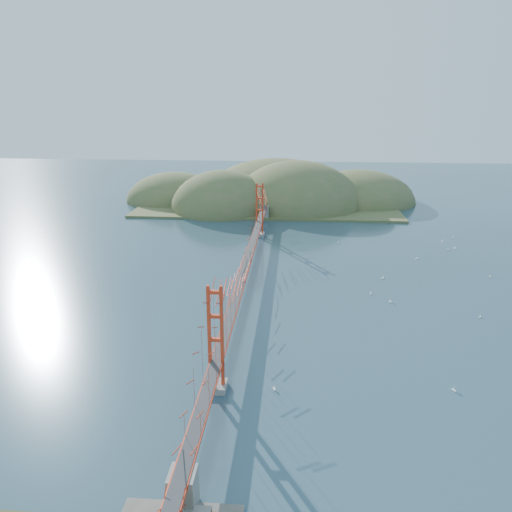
{
  "coord_description": "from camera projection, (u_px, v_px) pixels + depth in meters",
  "views": [
    {
      "loc": [
        7.78,
        -75.12,
        29.51
      ],
      "look_at": [
        1.66,
        0.0,
        5.12
      ],
      "focal_mm": 35.0,
      "sensor_mm": 36.0,
      "label": 1
    }
  ],
  "objects": [
    {
      "name": "sailboat_6",
      "position": [
        454.0,
        389.0,
        52.15
      ],
      "size": [
        0.6,
        0.6,
        0.67
      ],
      "color": "white",
      "rests_on": "ground"
    },
    {
      "name": "sailboat_16",
      "position": [
        338.0,
        242.0,
        104.21
      ],
      "size": [
        0.55,
        0.55,
        0.58
      ],
      "color": "white",
      "rests_on": "ground"
    },
    {
      "name": "sailboat_1",
      "position": [
        390.0,
        301.0,
        74.52
      ],
      "size": [
        0.63,
        0.63,
        0.69
      ],
      "color": "white",
      "rests_on": "ground"
    },
    {
      "name": "ground",
      "position": [
        246.0,
        286.0,
        80.92
      ],
      "size": [
        320.0,
        320.0,
        0.0
      ],
      "primitive_type": "plane",
      "color": "#2B4656",
      "rests_on": "ground"
    },
    {
      "name": "sailboat_17",
      "position": [
        443.0,
        241.0,
        105.04
      ],
      "size": [
        0.56,
        0.46,
        0.66
      ],
      "color": "white",
      "rests_on": "ground"
    },
    {
      "name": "sailboat_extra_0",
      "position": [
        448.0,
        249.0,
        99.5
      ],
      "size": [
        0.59,
        0.57,
        0.66
      ],
      "color": "white",
      "rests_on": "ground"
    },
    {
      "name": "sailboat_0",
      "position": [
        371.0,
        293.0,
        77.58
      ],
      "size": [
        0.44,
        0.52,
        0.6
      ],
      "color": "white",
      "rests_on": "ground"
    },
    {
      "name": "sailboat_14",
      "position": [
        480.0,
        316.0,
        69.35
      ],
      "size": [
        0.57,
        0.57,
        0.59
      ],
      "color": "white",
      "rests_on": "ground"
    },
    {
      "name": "bridge",
      "position": [
        246.0,
        244.0,
        78.94
      ],
      "size": [
        2.2,
        94.4,
        12.0
      ],
      "color": "gray",
      "rests_on": "ground"
    },
    {
      "name": "sailboat_3",
      "position": [
        383.0,
        278.0,
        84.02
      ],
      "size": [
        0.69,
        0.69,
        0.72
      ],
      "color": "white",
      "rests_on": "ground"
    },
    {
      "name": "sailboat_11",
      "position": [
        490.0,
        276.0,
        84.8
      ],
      "size": [
        0.55,
        0.55,
        0.59
      ],
      "color": "white",
      "rests_on": "ground"
    },
    {
      "name": "sailboat_10",
      "position": [
        274.0,
        388.0,
        52.38
      ],
      "size": [
        0.57,
        0.59,
        0.66
      ],
      "color": "white",
      "rests_on": "ground"
    },
    {
      "name": "sailboat_7",
      "position": [
        417.0,
        258.0,
        93.9
      ],
      "size": [
        0.55,
        0.45,
        0.65
      ],
      "color": "white",
      "rests_on": "ground"
    },
    {
      "name": "sailboat_8",
      "position": [
        453.0,
        237.0,
        107.9
      ],
      "size": [
        0.69,
        0.69,
        0.72
      ],
      "color": "white",
      "rests_on": "ground"
    },
    {
      "name": "sailboat_15",
      "position": [
        455.0,
        248.0,
        100.58
      ],
      "size": [
        0.48,
        0.53,
        0.6
      ],
      "color": "white",
      "rests_on": "ground"
    },
    {
      "name": "far_headlands",
      "position": [
        277.0,
        201.0,
        145.72
      ],
      "size": [
        84.0,
        58.0,
        25.0
      ],
      "color": "brown",
      "rests_on": "ground"
    }
  ]
}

